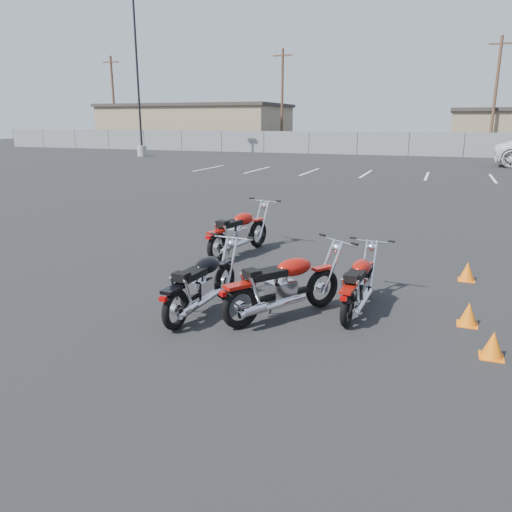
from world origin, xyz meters
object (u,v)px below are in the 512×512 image
(motorcycle_third_red, at_px, (284,286))
(motorcycle_rear_red, at_px, (359,284))
(motorcycle_second_black, at_px, (202,284))
(motorcycle_front_red, at_px, (239,232))

(motorcycle_third_red, bearing_deg, motorcycle_rear_red, 32.89)
(motorcycle_third_red, xyz_separation_m, motorcycle_rear_red, (0.94, 0.61, -0.06))
(motorcycle_third_red, bearing_deg, motorcycle_second_black, -167.82)
(motorcycle_third_red, height_order, motorcycle_rear_red, motorcycle_third_red)
(motorcycle_second_black, bearing_deg, motorcycle_front_red, 103.24)
(motorcycle_second_black, distance_m, motorcycle_third_red, 1.17)
(motorcycle_front_red, bearing_deg, motorcycle_third_red, -57.24)
(motorcycle_front_red, xyz_separation_m, motorcycle_third_red, (1.89, -2.94, -0.01))
(motorcycle_front_red, distance_m, motorcycle_rear_red, 3.67)
(motorcycle_second_black, xyz_separation_m, motorcycle_third_red, (1.14, 0.25, 0.03))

